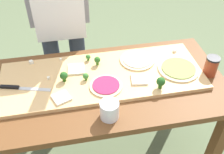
# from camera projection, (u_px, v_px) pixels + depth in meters

# --- Properties ---
(prep_table) EXTENTS (1.52, 0.73, 0.75)m
(prep_table) POSITION_uv_depth(u_px,v_px,m) (100.00, 97.00, 1.64)
(prep_table) COLOR brown
(prep_table) RESTS_ON ground
(cutting_board) EXTENTS (1.22, 0.46, 0.02)m
(cutting_board) POSITION_uv_depth(u_px,v_px,m) (102.00, 76.00, 1.61)
(cutting_board) COLOR tan
(cutting_board) RESTS_ON prep_table
(chefs_knife) EXTENTS (0.29, 0.10, 0.02)m
(chefs_knife) POSITION_uv_depth(u_px,v_px,m) (18.00, 88.00, 1.51)
(chefs_knife) COLOR #B7BABF
(chefs_knife) RESTS_ON cutting_board
(pizza_whole_beet_magenta) EXTENTS (0.19, 0.19, 0.02)m
(pizza_whole_beet_magenta) POSITION_uv_depth(u_px,v_px,m) (106.00, 86.00, 1.52)
(pizza_whole_beet_magenta) COLOR beige
(pizza_whole_beet_magenta) RESTS_ON cutting_board
(pizza_whole_white_garlic) EXTENTS (0.22, 0.22, 0.02)m
(pizza_whole_white_garlic) POSITION_uv_depth(u_px,v_px,m) (137.00, 60.00, 1.70)
(pizza_whole_white_garlic) COLOR beige
(pizza_whole_white_garlic) RESTS_ON cutting_board
(pizza_whole_pesto_green) EXTENTS (0.25, 0.25, 0.02)m
(pizza_whole_pesto_green) POSITION_uv_depth(u_px,v_px,m) (178.00, 69.00, 1.63)
(pizza_whole_pesto_green) COLOR beige
(pizza_whole_pesto_green) RESTS_ON cutting_board
(pizza_slice_far_right) EXTENTS (0.11, 0.11, 0.01)m
(pizza_slice_far_right) POSITION_uv_depth(u_px,v_px,m) (139.00, 79.00, 1.56)
(pizza_slice_far_right) COLOR beige
(pizza_slice_far_right) RESTS_ON cutting_board
(pizza_slice_center) EXTENTS (0.12, 0.12, 0.01)m
(pizza_slice_center) POSITION_uv_depth(u_px,v_px,m) (61.00, 98.00, 1.45)
(pizza_slice_center) COLOR beige
(pizza_slice_center) RESTS_ON cutting_board
(pizza_slice_far_left) EXTENTS (0.11, 0.11, 0.01)m
(pizza_slice_far_left) POSITION_uv_depth(u_px,v_px,m) (76.00, 69.00, 1.63)
(pizza_slice_far_left) COLOR beige
(pizza_slice_far_left) RESTS_ON cutting_board
(broccoli_floret_back_right) EXTENTS (0.05, 0.05, 0.07)m
(broccoli_floret_back_right) POSITION_uv_depth(u_px,v_px,m) (161.00, 82.00, 1.49)
(broccoli_floret_back_right) COLOR #2C5915
(broccoli_floret_back_right) RESTS_ON cutting_board
(broccoli_floret_front_left) EXTENTS (0.05, 0.05, 0.06)m
(broccoli_floret_front_left) POSITION_uv_depth(u_px,v_px,m) (64.00, 76.00, 1.53)
(broccoli_floret_front_left) COLOR #2C5915
(broccoli_floret_front_left) RESTS_ON cutting_board
(broccoli_floret_back_left) EXTENTS (0.03, 0.03, 0.04)m
(broccoli_floret_back_left) POSITION_uv_depth(u_px,v_px,m) (88.00, 57.00, 1.69)
(broccoli_floret_back_left) COLOR #3F7220
(broccoli_floret_back_left) RESTS_ON cutting_board
(broccoli_floret_front_right) EXTENTS (0.04, 0.04, 0.05)m
(broccoli_floret_front_right) POSITION_uv_depth(u_px,v_px,m) (86.00, 76.00, 1.55)
(broccoli_floret_front_right) COLOR #3F7220
(broccoli_floret_front_right) RESTS_ON cutting_board
(broccoli_floret_back_mid) EXTENTS (0.04, 0.04, 0.06)m
(broccoli_floret_back_mid) POSITION_uv_depth(u_px,v_px,m) (97.00, 60.00, 1.65)
(broccoli_floret_back_mid) COLOR #366618
(broccoli_floret_back_mid) RESTS_ON cutting_board
(cheese_crumble_a) EXTENTS (0.02, 0.02, 0.01)m
(cheese_crumble_a) POSITION_uv_depth(u_px,v_px,m) (48.00, 78.00, 1.57)
(cheese_crumble_a) COLOR white
(cheese_crumble_a) RESTS_ON cutting_board
(cheese_crumble_b) EXTENTS (0.03, 0.03, 0.02)m
(cheese_crumble_b) POSITION_uv_depth(u_px,v_px,m) (31.00, 62.00, 1.68)
(cheese_crumble_b) COLOR white
(cheese_crumble_b) RESTS_ON cutting_board
(cheese_crumble_c) EXTENTS (0.02, 0.02, 0.02)m
(cheese_crumble_c) POSITION_uv_depth(u_px,v_px,m) (175.00, 51.00, 1.77)
(cheese_crumble_c) COLOR white
(cheese_crumble_c) RESTS_ON cutting_board
(cheese_crumble_d) EXTENTS (0.02, 0.02, 0.01)m
(cheese_crumble_d) POSITION_uv_depth(u_px,v_px,m) (61.00, 59.00, 1.71)
(cheese_crumble_d) COLOR white
(cheese_crumble_d) RESTS_ON cutting_board
(flour_cup) EXTENTS (0.10, 0.10, 0.10)m
(flour_cup) POSITION_uv_depth(u_px,v_px,m) (109.00, 111.00, 1.35)
(flour_cup) COLOR white
(flour_cup) RESTS_ON prep_table
(sauce_jar) EXTENTS (0.08, 0.08, 0.13)m
(sauce_jar) POSITION_uv_depth(u_px,v_px,m) (211.00, 66.00, 1.60)
(sauce_jar) COLOR #99381E
(sauce_jar) RESTS_ON prep_table
(cook_center) EXTENTS (0.54, 0.39, 1.67)m
(cook_center) POSITION_uv_depth(u_px,v_px,m) (58.00, 6.00, 1.81)
(cook_center) COLOR #333847
(cook_center) RESTS_ON ground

